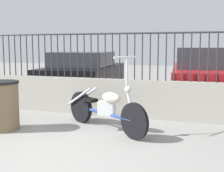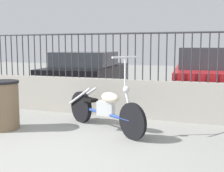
% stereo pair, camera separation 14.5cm
% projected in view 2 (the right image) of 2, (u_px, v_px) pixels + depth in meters
% --- Properties ---
extents(ground_plane, '(40.00, 40.00, 0.00)m').
position_uv_depth(ground_plane, '(41.00, 159.00, 4.01)').
color(ground_plane, gray).
extents(low_wall, '(8.01, 0.18, 0.78)m').
position_uv_depth(low_wall, '(113.00, 97.00, 6.49)').
color(low_wall, '#9E998E').
rests_on(low_wall, ground_plane).
extents(fence_railing, '(8.01, 0.04, 0.94)m').
position_uv_depth(fence_railing, '(113.00, 50.00, 6.36)').
color(fence_railing, '#2D2D33').
rests_on(fence_railing, low_wall).
extents(motorcycle_blue, '(1.83, 1.18, 1.30)m').
position_uv_depth(motorcycle_blue, '(101.00, 107.00, 5.45)').
color(motorcycle_blue, black).
rests_on(motorcycle_blue, ground_plane).
extents(trash_bin, '(0.58, 0.58, 0.85)m').
position_uv_depth(trash_bin, '(3.00, 105.00, 5.44)').
color(trash_bin, brown).
rests_on(trash_bin, ground_plane).
extents(car_black, '(2.23, 4.17, 1.28)m').
position_uv_depth(car_black, '(87.00, 72.00, 9.73)').
color(car_black, black).
rests_on(car_black, ground_plane).
extents(car_red, '(2.39, 4.77, 1.41)m').
position_uv_depth(car_red, '(213.00, 74.00, 8.25)').
color(car_red, black).
rests_on(car_red, ground_plane).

